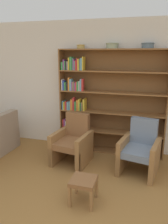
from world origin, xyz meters
TOP-DOWN VIEW (x-y plane):
  - wall_back at (0.00, 2.43)m, footprint 12.00×0.06m
  - bookshelf at (-0.27, 2.26)m, footprint 2.20×0.30m
  - bowl_slate at (-0.71, 2.24)m, footprint 0.17×0.17m
  - bowl_cream at (-0.08, 2.24)m, footprint 0.26×0.26m
  - bowl_terracotta at (0.59, 2.24)m, footprint 0.24×0.24m
  - armchair_leather at (-0.68, 1.57)m, footprint 0.73×0.77m
  - armchair_cushioned at (0.59, 1.57)m, footprint 0.76×0.79m
  - footstool at (-0.14, 0.45)m, footprint 0.35×0.35m

SIDE VIEW (x-z plane):
  - footstool at x=-0.14m, z-range 0.12..0.49m
  - armchair_leather at x=-0.68m, z-range -0.06..0.88m
  - armchair_cushioned at x=0.59m, z-range -0.06..0.88m
  - bookshelf at x=-0.27m, z-range -0.01..2.16m
  - wall_back at x=0.00m, z-range 0.00..2.75m
  - bowl_slate at x=-0.71m, z-range 2.18..2.26m
  - bowl_terracotta at x=0.59m, z-range 2.18..2.28m
  - bowl_cream at x=-0.08m, z-range 2.18..2.28m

